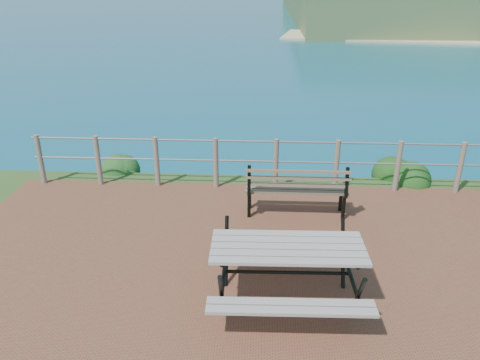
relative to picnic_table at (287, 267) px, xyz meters
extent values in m
cube|color=brown|center=(-0.08, 0.06, -0.51)|extent=(10.00, 7.00, 0.12)
cylinder|color=#6B5B4C|center=(-4.68, 3.41, 0.01)|extent=(0.10, 0.10, 1.00)
cylinder|color=#6B5B4C|center=(-3.53, 3.41, 0.01)|extent=(0.10, 0.10, 1.00)
cylinder|color=#6B5B4C|center=(-2.38, 3.41, 0.01)|extent=(0.10, 0.10, 1.00)
cylinder|color=#6B5B4C|center=(-1.23, 3.41, 0.01)|extent=(0.10, 0.10, 1.00)
cylinder|color=#6B5B4C|center=(-0.08, 3.41, 0.01)|extent=(0.10, 0.10, 1.00)
cylinder|color=#6B5B4C|center=(1.07, 3.41, 0.01)|extent=(0.10, 0.10, 1.00)
cylinder|color=#6B5B4C|center=(2.22, 3.41, 0.01)|extent=(0.10, 0.10, 1.00)
cylinder|color=#6B5B4C|center=(3.37, 3.41, 0.01)|extent=(0.10, 0.10, 1.00)
cylinder|color=slate|center=(-0.08, 3.41, 0.46)|extent=(9.40, 0.04, 0.04)
cylinder|color=slate|center=(-0.08, 3.41, 0.06)|extent=(9.40, 0.04, 0.04)
cube|color=gray|center=(0.00, 0.00, 0.29)|extent=(1.89, 0.81, 0.04)
cube|color=gray|center=(0.00, 0.00, -0.03)|extent=(1.88, 0.31, 0.04)
cube|color=gray|center=(0.00, 0.00, -0.03)|extent=(1.88, 0.31, 0.04)
cylinder|color=black|center=(0.00, 0.00, -0.08)|extent=(1.62, 0.08, 0.05)
cube|color=brown|center=(0.25, 2.36, -0.01)|extent=(1.72, 0.43, 0.04)
cube|color=brown|center=(0.25, 2.36, 0.29)|extent=(1.72, 0.13, 0.39)
cube|color=black|center=(0.25, 2.36, -0.25)|extent=(0.05, 0.06, 0.47)
cube|color=black|center=(0.25, 2.36, -0.25)|extent=(0.05, 0.06, 0.47)
cube|color=black|center=(0.25, 2.36, -0.25)|extent=(0.05, 0.06, 0.47)
cube|color=black|center=(0.25, 2.36, -0.25)|extent=(0.05, 0.06, 0.47)
ellipsoid|color=#1E501E|center=(-3.41, 4.06, -0.51)|extent=(0.74, 0.74, 0.47)
ellipsoid|color=#153C12|center=(2.44, 4.01, -0.51)|extent=(0.88, 0.88, 0.67)
camera|label=1|loc=(-0.33, -4.90, 3.33)|focal=35.00mm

